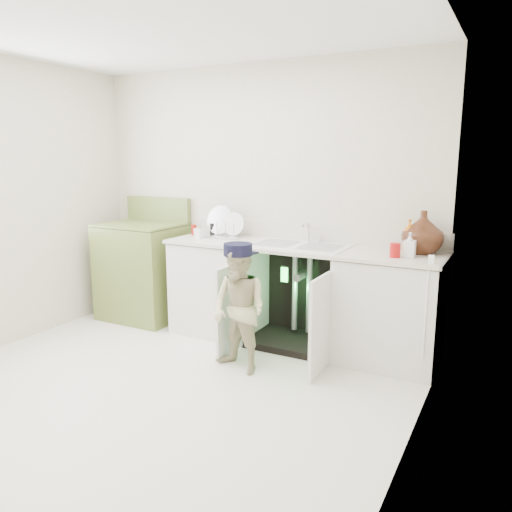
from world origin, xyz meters
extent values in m
plane|color=silver|center=(0.00, 0.00, 0.00)|extent=(3.50, 3.50, 0.00)
cube|color=beige|center=(0.00, 1.50, 1.25)|extent=(3.50, 2.50, 0.02)
cube|color=beige|center=(1.75, 0.00, 1.25)|extent=(2.50, 3.00, 0.02)
plane|color=white|center=(0.00, 0.00, 2.50)|extent=(3.50, 3.50, 0.00)
cube|color=silver|center=(-0.25, 1.20, 0.43)|extent=(0.80, 0.60, 0.86)
cube|color=silver|center=(1.35, 1.20, 0.43)|extent=(0.80, 0.60, 0.86)
cube|color=black|center=(0.55, 1.47, 0.43)|extent=(0.80, 0.06, 0.86)
cube|color=black|center=(0.55, 1.20, 0.03)|extent=(0.80, 0.60, 0.06)
cylinder|color=gray|center=(0.48, 1.30, 0.45)|extent=(0.05, 0.05, 0.70)
cylinder|color=gray|center=(0.62, 1.30, 0.45)|extent=(0.05, 0.05, 0.70)
cylinder|color=gray|center=(0.55, 1.25, 0.62)|extent=(0.07, 0.18, 0.07)
cube|color=silver|center=(0.15, 0.70, 0.40)|extent=(0.03, 0.40, 0.76)
cube|color=silver|center=(0.95, 0.70, 0.40)|extent=(0.02, 0.40, 0.76)
cube|color=beige|center=(0.55, 1.20, 0.89)|extent=(2.44, 0.64, 0.03)
cube|color=beige|center=(0.55, 1.49, 0.98)|extent=(2.44, 0.02, 0.15)
cube|color=white|center=(0.55, 1.20, 0.90)|extent=(0.85, 0.55, 0.02)
cube|color=gray|center=(0.34, 1.20, 0.91)|extent=(0.34, 0.40, 0.01)
cube|color=gray|center=(0.76, 1.20, 0.91)|extent=(0.34, 0.40, 0.01)
cylinder|color=silver|center=(0.55, 1.42, 0.99)|extent=(0.03, 0.03, 0.17)
cylinder|color=silver|center=(0.55, 1.36, 1.06)|extent=(0.02, 0.14, 0.02)
cylinder|color=silver|center=(0.66, 1.42, 0.94)|extent=(0.04, 0.04, 0.06)
cylinder|color=white|center=(1.68, 0.89, 0.55)|extent=(0.01, 0.01, 0.70)
cube|color=white|center=(1.68, 0.98, 0.93)|extent=(0.04, 0.02, 0.06)
cube|color=silver|center=(-0.29, 1.32, 0.91)|extent=(0.45, 0.30, 0.02)
cylinder|color=silver|center=(-0.33, 1.34, 0.99)|extent=(0.28, 0.10, 0.27)
cylinder|color=white|center=(-0.17, 1.32, 0.98)|extent=(0.22, 0.06, 0.22)
cylinder|color=silver|center=(-0.47, 1.22, 0.99)|extent=(0.01, 0.01, 0.13)
cylinder|color=silver|center=(-0.38, 1.22, 0.99)|extent=(0.01, 0.01, 0.13)
cylinder|color=silver|center=(-0.29, 1.22, 0.99)|extent=(0.01, 0.01, 0.13)
cylinder|color=silver|center=(-0.20, 1.22, 0.99)|extent=(0.01, 0.01, 0.13)
cylinder|color=silver|center=(-0.11, 1.22, 0.99)|extent=(0.01, 0.01, 0.13)
imported|color=#492A15|center=(1.55, 1.34, 1.07)|extent=(0.32, 0.32, 0.34)
imported|color=orange|center=(1.45, 1.30, 1.04)|extent=(0.10, 0.11, 0.27)
imported|color=white|center=(1.49, 1.14, 1.00)|extent=(0.09, 0.09, 0.19)
cylinder|color=#AF0F0F|center=(1.40, 1.08, 0.96)|extent=(0.08, 0.08, 0.11)
cylinder|color=#A8150E|center=(-0.60, 1.28, 0.95)|extent=(0.05, 0.05, 0.10)
cylinder|color=beige|center=(-0.51, 1.20, 0.94)|extent=(0.06, 0.06, 0.08)
cylinder|color=black|center=(-0.41, 1.32, 0.96)|extent=(0.04, 0.04, 0.12)
cube|color=white|center=(-0.42, 1.10, 0.95)|extent=(0.05, 0.05, 0.09)
cube|color=olive|center=(-1.18, 1.18, 0.48)|extent=(0.80, 0.65, 0.96)
cube|color=olive|center=(-1.18, 1.18, 0.98)|extent=(0.80, 0.65, 0.02)
cube|color=olive|center=(-1.18, 1.46, 1.11)|extent=(0.80, 0.06, 0.25)
cylinder|color=black|center=(-1.37, 1.02, 0.97)|extent=(0.18, 0.18, 0.02)
cylinder|color=silver|center=(-1.37, 1.02, 0.98)|extent=(0.21, 0.21, 0.01)
cylinder|color=black|center=(-1.37, 1.33, 0.97)|extent=(0.18, 0.18, 0.02)
cylinder|color=silver|center=(-1.37, 1.33, 0.98)|extent=(0.21, 0.21, 0.01)
cylinder|color=black|center=(-0.98, 1.02, 0.97)|extent=(0.18, 0.18, 0.02)
cylinder|color=silver|center=(-0.98, 1.02, 0.98)|extent=(0.21, 0.21, 0.01)
cylinder|color=black|center=(-0.98, 1.33, 0.97)|extent=(0.18, 0.18, 0.02)
cylinder|color=silver|center=(-0.98, 1.33, 0.98)|extent=(0.21, 0.21, 0.01)
imported|color=beige|center=(0.37, 0.48, 0.50)|extent=(0.56, 0.49, 0.99)
cylinder|color=black|center=(0.37, 0.48, 0.96)|extent=(0.27, 0.27, 0.09)
cube|color=black|center=(0.40, 0.58, 0.93)|extent=(0.19, 0.13, 0.01)
cube|color=black|center=(0.58, 0.86, 0.72)|extent=(0.07, 0.01, 0.14)
cube|color=#26F23F|center=(0.58, 0.85, 0.72)|extent=(0.06, 0.00, 0.12)
camera|label=1|loc=(2.21, -2.71, 1.65)|focal=35.00mm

